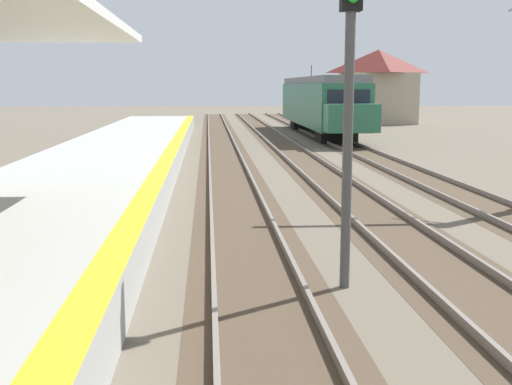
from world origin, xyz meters
The scene contains 7 objects.
station_platform centered at (-2.50, 16.00, 0.45)m, with size 5.00×80.00×0.91m.
track_pair_nearest_platform centered at (1.90, 20.00, 0.05)m, with size 2.34×120.00×0.16m.
track_pair_middle centered at (5.30, 20.00, 0.05)m, with size 2.34×120.00×0.16m.
track_pair_far_side centered at (8.70, 20.00, 0.05)m, with size 2.34×120.00×0.16m.
approaching_train centered at (8.70, 47.21, 2.18)m, with size 2.93×19.60×4.76m.
rail_signal_post centered at (3.33, 14.34, 3.19)m, with size 0.32×0.34×5.20m.
distant_trackside_house centered at (16.06, 60.15, 3.34)m, with size 6.60×5.28×6.40m.
Camera 1 is at (1.11, 4.37, 3.27)m, focal length 44.82 mm.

